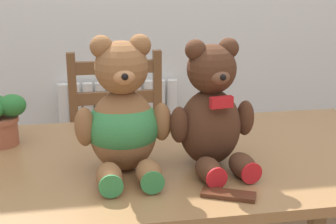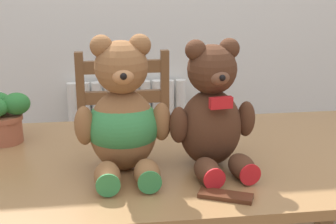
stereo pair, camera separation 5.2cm
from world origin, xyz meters
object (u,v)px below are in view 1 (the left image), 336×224
teddy_bear_left (123,119)px  chocolate_bar (228,195)px  wooden_chair_behind (119,156)px  teddy_bear_right (212,113)px

teddy_bear_left → chocolate_bar: teddy_bear_left is taller
wooden_chair_behind → teddy_bear_left: 0.91m
teddy_bear_right → teddy_bear_left: bearing=-9.0°
wooden_chair_behind → teddy_bear_right: (0.23, -0.80, 0.45)m
wooden_chair_behind → chocolate_bar: 1.08m
chocolate_bar → teddy_bear_right: bearing=87.8°
teddy_bear_left → wooden_chair_behind: bearing=-94.1°
wooden_chair_behind → teddy_bear_left: bearing=87.7°
teddy_bear_left → teddy_bear_right: 0.26m
wooden_chair_behind → chocolate_bar: wooden_chair_behind is taller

